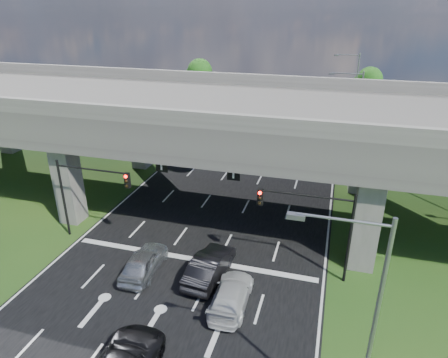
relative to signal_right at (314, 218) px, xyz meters
The scene contains 18 objects.
ground 9.71m from the signal_right, 153.26° to the right, with size 160.00×160.00×0.00m, color #1B4415.
road 10.74m from the signal_right, 142.25° to the left, with size 18.00×120.00×0.03m, color black.
overpass 11.84m from the signal_right, 134.16° to the left, with size 80.00×15.00×10.00m.
warehouse 45.97m from the signal_right, 137.44° to the left, with size 20.00×10.00×4.00m, color #9E9E99.
signal_right is the anchor object (origin of this frame).
signal_left 15.65m from the signal_right, behind, with size 5.76×0.54×6.00m.
streetlight_near 10.33m from the signal_right, 77.12° to the right, with size 3.38×0.25×10.00m.
streetlight_far 20.25m from the signal_right, 83.53° to the left, with size 3.38×0.25×10.00m.
streetlight_beyond 36.17m from the signal_right, 86.39° to the left, with size 3.38×0.25×10.00m.
tree_left_near 31.01m from the signal_right, 134.63° to the left, with size 4.50×4.50×7.80m.
tree_left_mid 38.96m from the signal_right, 129.50° to the left, with size 3.91×3.90×6.76m.
tree_left_far 43.37m from the signal_right, 118.63° to the left, with size 4.80×4.80×8.32m.
tree_right_near 24.62m from the signal_right, 77.76° to the left, with size 4.20×4.20×7.28m.
tree_right_mid 33.10m from the signal_right, 75.62° to the left, with size 3.91×3.90×6.76m.
tree_right_far 40.29m from the signal_right, 83.99° to the left, with size 4.50×4.50×7.80m.
car_silver 11.09m from the signal_right, 165.54° to the right, with size 1.88×4.68×1.60m, color silver.
car_dark 7.15m from the signal_right, 162.00° to the right, with size 1.77×5.08×1.67m, color black.
car_white 6.69m from the signal_right, 135.09° to the right, with size 1.96×4.83×1.40m, color #B9B9B9.
Camera 1 is at (8.40, -17.69, 16.01)m, focal length 32.00 mm.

